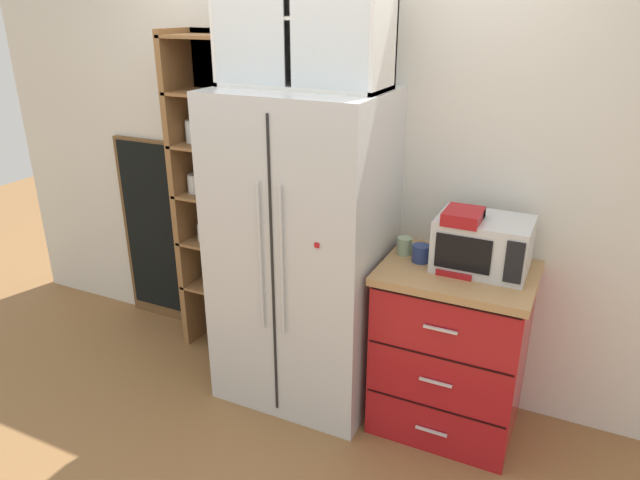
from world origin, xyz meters
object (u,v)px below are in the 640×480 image
Objects in this scene: refrigerator at (303,252)px; coffee_maker at (462,239)px; bottle_green at (465,240)px; mug_navy at (421,253)px; mug_sage at (405,246)px; bottle_amber at (459,250)px; chalkboard_menu at (159,232)px; microwave at (483,244)px.

refrigerator is 0.86m from coffee_maker.
coffee_maker is 1.10× the size of bottle_green.
mug_sage is at bearing 152.37° from mug_navy.
bottle_amber is 2.17m from chalkboard_menu.
mug_navy is at bearing -179.08° from coffee_maker.
bottle_amber is (-0.09, -0.09, -0.02)m from microwave.
refrigerator is at bearing -171.49° from bottle_green.
microwave is 0.13m from bottle_amber.
mug_navy is at bearing -159.52° from bottle_green.
bottle_green is (0.83, 0.12, 0.17)m from refrigerator.
chalkboard_menu is (-2.12, 0.25, -0.42)m from coffee_maker.
mug_sage is 0.09× the size of chalkboard_menu.
coffee_maker is 0.08m from bottle_green.
refrigerator is 1.33× the size of chalkboard_menu.
mug_sage is 1.85m from chalkboard_menu.
microwave is 0.11m from coffee_maker.
chalkboard_menu is at bearing 172.40° from mug_navy.
bottle_amber is at bearing 0.45° from refrigerator.
coffee_maker is at bearing -6.83° from chalkboard_menu.
coffee_maker is at bearing 0.92° from mug_navy.
refrigerator is 0.85m from bottle_amber.
chalkboard_menu is (-1.92, 0.26, -0.30)m from mug_navy.
bottle_green is at bearing 90.00° from bottle_amber.
bottle_amber is at bearing -18.52° from mug_sage.
microwave is 3.92× the size of mug_sage.
chalkboard_menu is (-2.21, 0.21, -0.39)m from microwave.
coffee_maker is (0.83, 0.06, 0.20)m from refrigerator.
refrigerator is 6.63× the size of bottle_amber.
bottle_green is at bearing -4.97° from chalkboard_menu.
coffee_maker reaches higher than bottle_amber.
mug_navy is at bearing 166.80° from bottle_amber.
mug_sage is at bearing 161.48° from bottle_amber.
mug_sage is (0.54, 0.11, 0.09)m from refrigerator.
chalkboard_menu reaches higher than microwave.
refrigerator is 6.15× the size of bottle_green.
microwave reaches higher than mug_navy.
mug_sage is 0.90× the size of mug_navy.
bottle_green is (0.00, 0.07, -0.03)m from coffee_maker.
bottle_amber is (0.30, -0.10, 0.07)m from mug_sage.
coffee_maker reaches higher than mug_navy.
refrigerator is 0.86m from bottle_green.
bottle_amber reaches higher than mug_navy.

